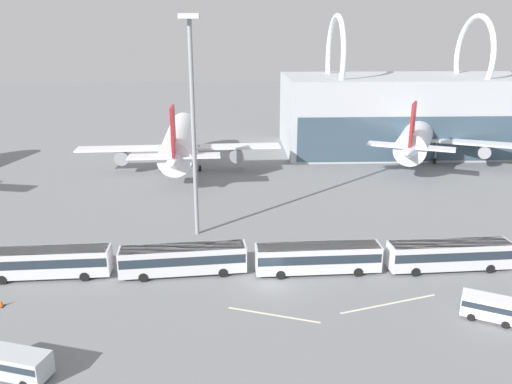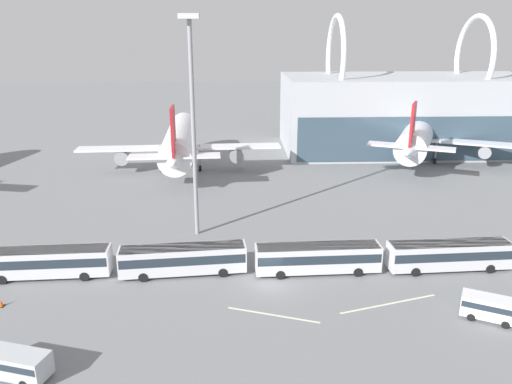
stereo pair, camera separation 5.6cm
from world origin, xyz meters
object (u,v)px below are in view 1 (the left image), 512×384
Objects in this scene: airliner_parked_remote at (419,133)px; shuttle_bus_3 at (449,254)px; service_van_foreground at (490,307)px; service_van_crossing at (11,362)px; airliner_at_gate_far at (180,141)px; shuttle_bus_2 at (318,257)px; floodlight_mast at (192,99)px; shuttle_bus_0 at (46,261)px; traffic_cone_1 at (1,303)px; shuttle_bus_1 at (183,258)px.

shuttle_bus_3 is (-13.37, -47.97, -3.72)m from airliner_parked_remote.
service_van_crossing is (-39.41, -6.22, -0.03)m from service_van_foreground.
airliner_at_gate_far is 46.93m from airliner_parked_remote.
floodlight_mast reaches higher than shuttle_bus_2.
shuttle_bus_2 is (28.62, -0.11, 0.00)m from shuttle_bus_0.
shuttle_bus_2 is 2.15× the size of service_van_crossing.
shuttle_bus_0 and shuttle_bus_3 have the same top height.
service_van_foreground is at bearing -37.64° from floodlight_mast.
shuttle_bus_3 is 45.60m from traffic_cone_1.
airliner_parked_remote is at bearing -86.42° from airliner_at_gate_far.
airliner_at_gate_far reaches higher than shuttle_bus_3.
service_van_crossing is 11.65m from traffic_cone_1.
airliner_at_gate_far is at bearing -29.89° from service_van_foreground.
service_van_foreground is at bearing -150.75° from airliner_at_gate_far.
traffic_cone_1 is (-17.22, -17.24, -16.78)m from floodlight_mast.
airliner_parked_remote is 1.55× the size of floodlight_mast.
shuttle_bus_0 reaches higher than service_van_foreground.
shuttle_bus_1 is at bearing -2.09° from shuttle_bus_0.
shuttle_bus_2 is at bearing -6.06° from shuttle_bus_1.
airliner_parked_remote is 83.37m from service_van_crossing.
airliner_at_gate_far is 6.03× the size of service_van_crossing.
floodlight_mast reaches higher than service_van_foreground.
service_van_foreground is 45.02m from traffic_cone_1.
service_van_crossing is (-6.50, -58.91, -4.15)m from airliner_at_gate_far.
traffic_cone_1 is at bearing -165.47° from shuttle_bus_1.
airliner_parked_remote is 3.08× the size of shuttle_bus_0.
shuttle_bus_2 is at bearing -2.79° from shuttle_bus_0.
service_van_foreground is at bearing -5.16° from traffic_cone_1.
shuttle_bus_0 is at bearing 164.57° from airliner_at_gate_far.
floodlight_mast is (-27.97, 11.40, 15.27)m from shuttle_bus_3.
shuttle_bus_1 is (14.31, 0.12, 0.00)m from shuttle_bus_0.
floodlight_mast is (14.95, 11.44, 15.27)m from shuttle_bus_0.
shuttle_bus_1 is 1.01× the size of shuttle_bus_2.
shuttle_bus_2 is at bearing 10.45° from traffic_cone_1.
airliner_at_gate_far is 7.31× the size of service_van_foreground.
service_van_foreground is (-13.73, -57.86, -4.28)m from airliner_parked_remote.
shuttle_bus_3 is 2.61× the size of service_van_foreground.
airliner_at_gate_far reaches higher than airliner_parked_remote.
service_van_crossing is (-53.15, -64.08, -4.30)m from airliner_parked_remote.
airliner_at_gate_far is at bearing 125.05° from shuttle_bus_3.
airliner_at_gate_far is 59.42m from service_van_crossing.
airliner_parked_remote is 56.39m from floodlight_mast.
floodlight_mast is at bearing 155.01° from shuttle_bus_3.
airliner_parked_remote is 79.71m from traffic_cone_1.
airliner_parked_remote is at bearing 37.89° from shuttle_bus_0.
floodlight_mast reaches higher than service_van_crossing.
airliner_parked_remote is at bearing 71.61° from shuttle_bus_3.
shuttle_bus_2 and shuttle_bus_3 have the same top height.
airliner_parked_remote is at bearing 41.50° from floodlight_mast.
shuttle_bus_1 is at bearing -107.70° from service_van_crossing.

